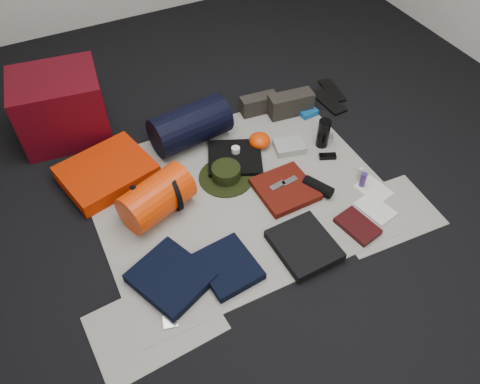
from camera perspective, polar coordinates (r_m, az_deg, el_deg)
name	(u,v)px	position (r m, az deg, el deg)	size (l,w,h in m)	color
floor	(238,194)	(2.70, -0.22, -0.27)	(4.50, 4.50, 0.02)	black
newspaper_mat	(238,193)	(2.69, -0.23, -0.09)	(1.60, 1.30, 0.01)	#B2AFA4
newspaper_sheet_front_left	(155,323)	(2.27, -10.31, -15.46)	(0.58, 0.40, 0.00)	#B2AFA4
newspaper_sheet_front_right	(384,214)	(2.70, 17.09, -2.59)	(0.58, 0.40, 0.00)	#B2AFA4
red_cabinet	(61,107)	(3.12, -20.99, 9.67)	(0.51, 0.43, 0.43)	#4F050F
sleeping_pad	(107,172)	(2.84, -15.93, 2.34)	(0.49, 0.40, 0.09)	red
stuff_sack	(157,198)	(2.55, -10.13, -0.68)	(0.23, 0.23, 0.39)	red
sack_strap_left	(139,205)	(2.54, -12.22, -1.51)	(0.22, 0.22, 0.03)	black
sack_strap_right	(174,192)	(2.57, -8.03, -0.01)	(0.22, 0.22, 0.03)	black
navy_duffel	(190,125)	(2.93, -6.08, 8.07)	(0.25, 0.25, 0.48)	black
boonie_brim	(226,177)	(2.76, -1.69, 1.83)	(0.33, 0.33, 0.01)	black
boonie_crown	(226,172)	(2.73, -1.71, 2.44)	(0.17, 0.17, 0.07)	black
hiking_boot_left	(259,104)	(3.19, 2.31, 10.67)	(0.25, 0.09, 0.12)	#2C2922
hiking_boot_right	(291,104)	(3.18, 6.19, 10.62)	(0.30, 0.11, 0.15)	#2C2922
flip_flop_left	(328,102)	(3.36, 10.72, 10.76)	(0.11, 0.29, 0.02)	black
flip_flop_right	(332,91)	(3.47, 11.13, 12.03)	(0.10, 0.27, 0.01)	black
trousers_navy_a	(171,277)	(2.34, -8.45, -10.26)	(0.31, 0.35, 0.05)	black
trousers_navy_b	(228,266)	(2.35, -1.49, -9.06)	(0.26, 0.30, 0.05)	black
trousers_charcoal	(304,245)	(2.44, 7.82, -6.47)	(0.29, 0.33, 0.05)	black
black_tshirt	(235,158)	(2.86, -0.62, 4.18)	(0.32, 0.30, 0.03)	black
red_shirt	(285,189)	(2.69, 5.50, 0.36)	(0.31, 0.31, 0.04)	#4F1008
orange_stuff_sack	(260,140)	(2.93, 2.41, 6.30)	(0.13, 0.13, 0.09)	red
first_aid_pouch	(289,146)	(2.94, 6.03, 5.56)	(0.18, 0.14, 0.05)	gray
water_bottle	(323,133)	(2.95, 10.12, 7.06)	(0.08, 0.08, 0.19)	black
speaker	(318,187)	(2.70, 9.51, 0.62)	(0.07, 0.07, 0.18)	black
compact_camera	(325,138)	(3.04, 10.35, 6.52)	(0.10, 0.06, 0.04)	silver
cyan_case	(309,113)	(3.22, 8.36, 9.55)	(0.12, 0.07, 0.04)	#0F5294
toiletry_purple	(363,180)	(2.77, 14.76, 1.45)	(0.03, 0.03, 0.10)	#3B2067
toiletry_clear	(360,173)	(2.82, 14.42, 2.21)	(0.03, 0.03, 0.08)	beige
paperback_book	(358,226)	(2.59, 14.14, -4.04)	(0.14, 0.22, 0.03)	black
map_booklet	(375,209)	(2.70, 16.16, -1.98)	(0.14, 0.21, 0.01)	silver
map_printout	(374,190)	(2.80, 15.98, 0.27)	(0.15, 0.19, 0.01)	silver
sunglasses	(328,156)	(2.92, 10.62, 4.31)	(0.10, 0.04, 0.03)	black
key_cluster	(170,321)	(2.25, -8.50, -15.34)	(0.07, 0.07, 0.01)	silver
tape_roll	(236,150)	(2.86, -0.53, 5.16)	(0.05, 0.05, 0.04)	white
energy_bar_a	(277,186)	(2.66, 4.59, 0.76)	(0.10, 0.04, 0.01)	silver
energy_bar_b	(290,181)	(2.69, 6.07, 1.32)	(0.10, 0.04, 0.01)	silver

